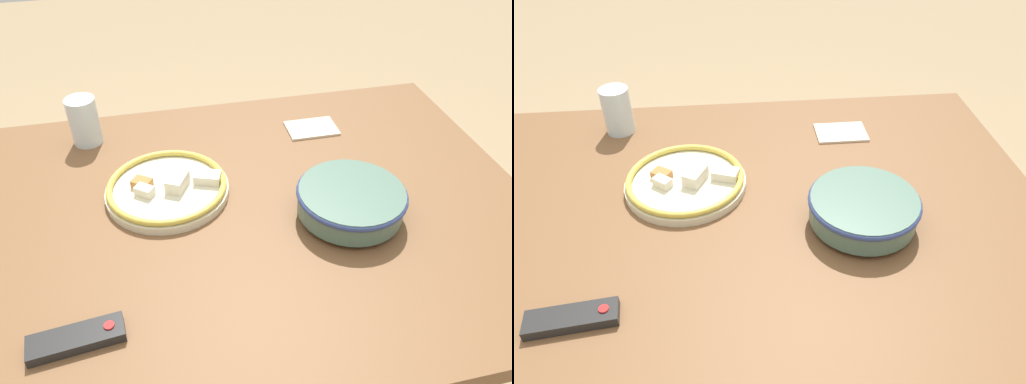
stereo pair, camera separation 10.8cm
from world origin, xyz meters
The scene contains 6 objects.
dining_table centered at (0.00, 0.00, 0.65)m, with size 1.40×0.95×0.72m.
noodle_bowl centered at (-0.27, 0.07, 0.76)m, with size 0.23×0.23×0.07m.
food_plate centered at (0.10, -0.09, 0.74)m, with size 0.28×0.28×0.05m.
tv_remote centered at (0.28, 0.27, 0.73)m, with size 0.16×0.07×0.02m.
drinking_glass centered at (0.28, -0.35, 0.79)m, with size 0.07×0.07×0.12m.
folded_napkin centered at (-0.30, -0.28, 0.73)m, with size 0.13×0.09×0.01m.
Camera 1 is at (0.10, 0.81, 1.43)m, focal length 35.00 mm.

